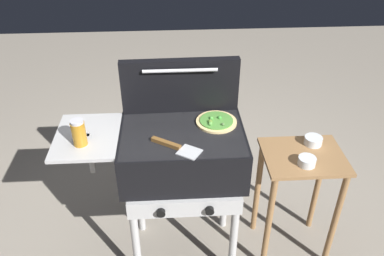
% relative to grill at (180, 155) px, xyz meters
% --- Properties ---
extents(ground_plane, '(8.00, 8.00, 0.00)m').
position_rel_grill_xyz_m(ground_plane, '(0.01, 0.00, -0.76)').
color(ground_plane, gray).
extents(grill, '(0.96, 0.53, 0.90)m').
position_rel_grill_xyz_m(grill, '(0.00, 0.00, 0.00)').
color(grill, black).
rests_on(grill, ground_plane).
extents(grill_lid_open, '(0.63, 0.09, 0.30)m').
position_rel_grill_xyz_m(grill_lid_open, '(0.01, 0.22, 0.30)').
color(grill_lid_open, black).
rests_on(grill_lid_open, grill).
extents(pizza_veggie, '(0.21, 0.21, 0.03)m').
position_rel_grill_xyz_m(pizza_veggie, '(0.20, 0.08, 0.15)').
color(pizza_veggie, '#E0C17F').
rests_on(pizza_veggie, grill).
extents(sauce_jar, '(0.07, 0.07, 0.14)m').
position_rel_grill_xyz_m(sauce_jar, '(-0.48, -0.07, 0.21)').
color(sauce_jar, '#B77A1E').
rests_on(sauce_jar, grill).
extents(spatula, '(0.25, 0.19, 0.02)m').
position_rel_grill_xyz_m(spatula, '(-0.02, -0.13, 0.15)').
color(spatula, '#B7BABF').
rests_on(spatula, grill).
extents(prep_table, '(0.44, 0.36, 0.72)m').
position_rel_grill_xyz_m(prep_table, '(0.67, 0.00, -0.24)').
color(prep_table, olive).
rests_on(prep_table, ground_plane).
extents(topping_bowl_near, '(0.09, 0.09, 0.04)m').
position_rel_grill_xyz_m(topping_bowl_near, '(0.66, -0.08, -0.02)').
color(topping_bowl_near, silver).
rests_on(topping_bowl_near, prep_table).
extents(topping_bowl_far, '(0.10, 0.10, 0.04)m').
position_rel_grill_xyz_m(topping_bowl_far, '(0.75, 0.10, -0.02)').
color(topping_bowl_far, silver).
rests_on(topping_bowl_far, prep_table).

